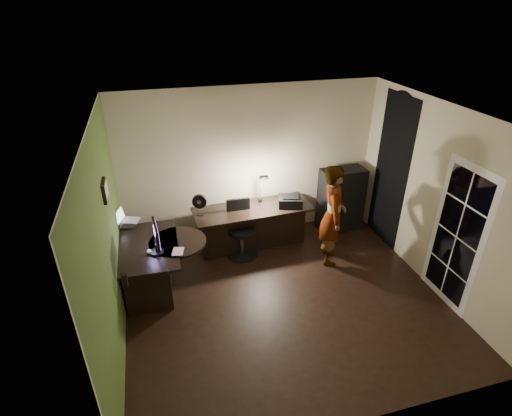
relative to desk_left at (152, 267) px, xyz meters
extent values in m
cube|color=black|center=(1.83, -0.76, -0.40)|extent=(4.50, 4.00, 0.01)
cube|color=silver|center=(1.83, -0.76, 2.31)|extent=(4.50, 4.00, 0.01)
cube|color=#C2B494|center=(1.83, 1.24, 0.96)|extent=(4.50, 0.01, 2.70)
cube|color=#C2B494|center=(1.83, -2.77, 0.96)|extent=(4.50, 0.01, 2.70)
cube|color=#C2B494|center=(-0.42, -0.76, 0.96)|extent=(0.01, 4.00, 2.70)
cube|color=#C2B494|center=(4.08, -0.76, 0.96)|extent=(0.01, 4.00, 2.70)
cube|color=#466125|center=(-0.41, -0.76, 0.96)|extent=(0.00, 4.00, 2.70)
cube|color=black|center=(4.07, 0.39, 0.91)|extent=(0.01, 0.90, 2.60)
cube|color=white|center=(4.07, -1.31, 0.66)|extent=(0.02, 0.92, 2.10)
cube|color=black|center=(-0.39, -0.31, 1.46)|extent=(0.04, 0.30, 0.25)
cube|color=black|center=(0.00, 0.00, 0.00)|extent=(0.87, 1.37, 0.78)
cube|color=black|center=(1.74, 0.74, -0.01)|extent=(2.04, 0.80, 0.75)
cube|color=black|center=(3.47, 0.91, 0.21)|extent=(0.82, 0.44, 1.20)
cube|color=silver|center=(-0.28, 0.62, 0.45)|extent=(0.24, 0.21, 0.09)
cube|color=silver|center=(-0.24, 0.62, 0.59)|extent=(0.37, 0.36, 0.20)
cube|color=black|center=(0.12, -0.23, 0.56)|extent=(0.13, 0.49, 0.32)
ellipsoid|color=silver|center=(0.01, -0.21, 0.42)|extent=(0.08, 0.11, 0.04)
cube|color=black|center=(0.13, 0.03, 0.41)|extent=(0.11, 0.14, 0.01)
cube|color=black|center=(0.51, -0.52, 0.41)|extent=(0.09, 0.11, 0.01)
cylinder|color=black|center=(-0.29, -0.88, 0.50)|extent=(0.08, 0.08, 0.19)
cube|color=silver|center=(0.40, -0.30, 0.41)|extent=(0.19, 0.23, 0.01)
cube|color=black|center=(0.86, 0.75, 0.55)|extent=(0.26, 0.19, 0.36)
cube|color=navy|center=(2.54, 0.86, 0.41)|extent=(0.20, 0.11, 0.09)
cube|color=black|center=(2.39, 0.66, 0.45)|extent=(0.47, 0.41, 0.18)
cube|color=black|center=(1.93, 0.93, 0.66)|extent=(0.23, 0.31, 0.60)
cube|color=black|center=(1.49, 0.52, 0.09)|extent=(0.54, 0.54, 0.96)
imported|color=#D8A88C|center=(2.87, 0.00, 0.46)|extent=(0.58, 0.71, 1.70)
camera|label=1|loc=(0.24, -5.00, 3.58)|focal=28.00mm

